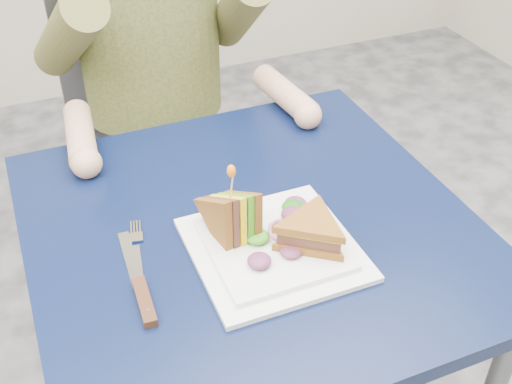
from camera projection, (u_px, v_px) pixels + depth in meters
name	position (u px, v px, depth m)	size (l,w,h in m)	color
table	(252.00, 257.00, 1.15)	(0.75, 0.75, 0.73)	black
chair	(150.00, 117.00, 1.77)	(0.42, 0.40, 0.93)	#47474C
plate	(273.00, 247.00, 1.04)	(0.26, 0.26, 0.02)	white
sandwich_flat	(312.00, 231.00, 1.02)	(0.19, 0.19, 0.05)	brown
sandwich_upright	(233.00, 218.00, 1.03)	(0.09, 0.14, 0.14)	brown
fork	(138.00, 258.00, 1.03)	(0.05, 0.18, 0.01)	silver
knife	(142.00, 293.00, 0.97)	(0.03, 0.22, 0.02)	silver
toothpick	(232.00, 186.00, 0.99)	(0.00, 0.00, 0.06)	tan
toothpick_frill	(231.00, 171.00, 0.98)	(0.01, 0.01, 0.02)	orange
lettuce_spill	(274.00, 233.00, 1.04)	(0.15, 0.13, 0.02)	#337A14
onion_ring	(281.00, 231.00, 1.03)	(0.04, 0.04, 0.01)	#9E4C7A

